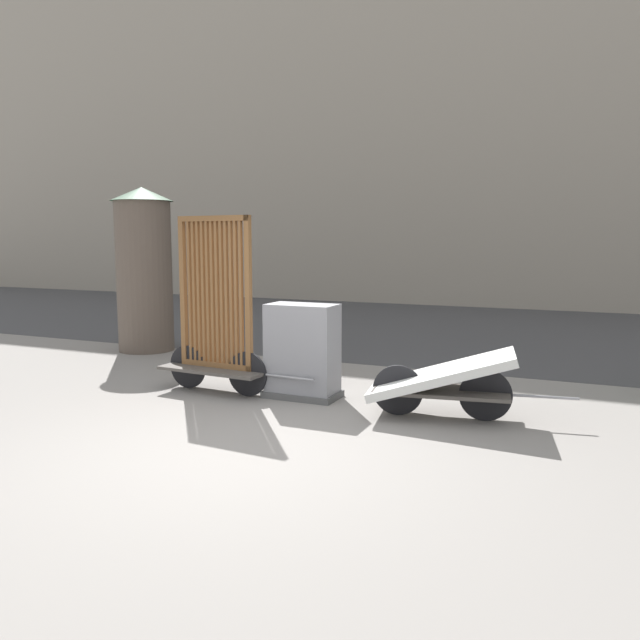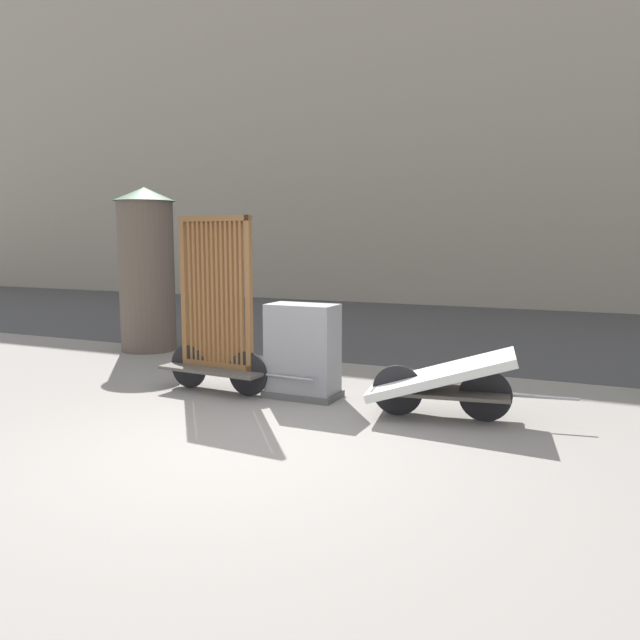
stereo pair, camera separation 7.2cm
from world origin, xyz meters
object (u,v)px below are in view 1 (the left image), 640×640
at_px(bike_cart_with_bedframe, 216,328).
at_px(bike_cart_with_mattress, 442,380).
at_px(advertising_column, 144,268).
at_px(utility_cabinet, 302,354).

height_order(bike_cart_with_bedframe, bike_cart_with_mattress, bike_cart_with_bedframe).
bearing_deg(bike_cart_with_bedframe, bike_cart_with_mattress, 3.84).
distance_m(bike_cart_with_mattress, advertising_column, 6.28).
distance_m(bike_cart_with_bedframe, advertising_column, 3.63).
bearing_deg(advertising_column, bike_cart_with_mattress, -19.96).
distance_m(utility_cabinet, advertising_column, 4.54).
relative_size(bike_cart_with_bedframe, utility_cabinet, 1.93).
bearing_deg(advertising_column, bike_cart_with_bedframe, -36.30).
distance_m(bike_cart_with_mattress, utility_cabinet, 1.82).
xyz_separation_m(bike_cart_with_mattress, utility_cabinet, (-1.81, 0.20, 0.12)).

